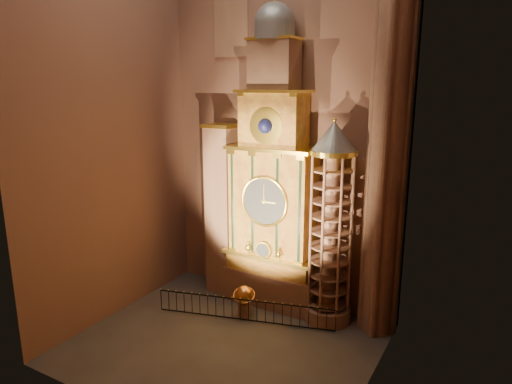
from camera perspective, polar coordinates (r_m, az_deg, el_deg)
The scene contains 11 objects.
floor at distance 23.69m, azimuth -3.87°, elevation -18.31°, with size 14.00×14.00×0.00m, color #383330.
wall_back at distance 25.39m, azimuth 3.31°, elevation 10.15°, with size 22.00×22.00×0.00m, color #855B48.
wall_left at distance 24.79m, azimuth -18.12°, elevation 9.43°, with size 22.00×22.00×0.00m, color #855B48.
wall_right at distance 17.31m, azimuth 15.46°, elevation 8.15°, with size 22.00×22.00×0.00m, color #855B48.
astronomical_clock at distance 25.10m, azimuth 2.13°, elevation 0.13°, with size 5.60×2.41×16.70m.
portrait_tower at distance 27.18m, azimuth -4.26°, elevation -2.18°, with size 1.80×1.60×10.20m.
stair_turret at distance 23.88m, azimuth 9.29°, elevation -4.25°, with size 2.50×2.50×10.80m.
gothic_pier at distance 22.36m, azimuth 16.46°, elevation 9.18°, with size 2.04×2.04×22.00m.
stained_glass_window at distance 27.15m, azimuth -3.14°, elevation 22.00°, with size 2.20×0.14×5.20m.
celestial_globe at distance 25.48m, azimuth -1.51°, elevation -13.15°, with size 1.56×1.53×1.75m.
iron_railing at distance 25.13m, azimuth -1.46°, elevation -14.54°, with size 9.30×2.64×1.22m.
Camera 1 is at (11.24, -16.72, 12.46)m, focal length 32.00 mm.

